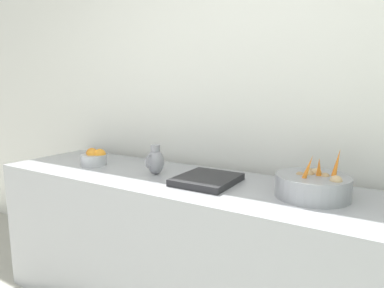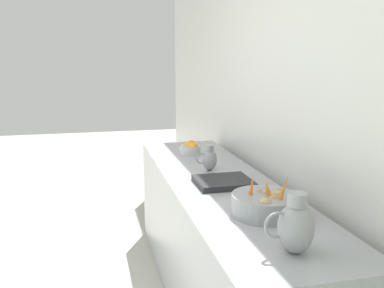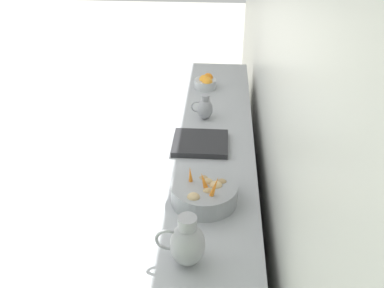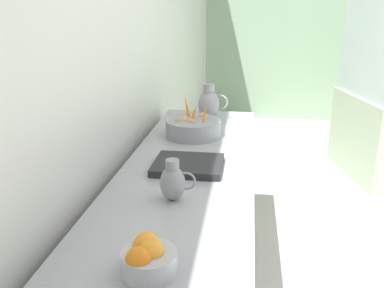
{
  "view_description": "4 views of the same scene",
  "coord_description": "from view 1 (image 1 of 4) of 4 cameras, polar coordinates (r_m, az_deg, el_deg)",
  "views": [
    {
      "loc": [
        0.02,
        0.73,
        1.37
      ],
      "look_at": [
        -1.46,
        -0.16,
        1.09
      ],
      "focal_mm": 30.69,
      "sensor_mm": 36.0,
      "label": 1
    },
    {
      "loc": [
        -0.72,
        2.34,
        1.65
      ],
      "look_at": [
        -1.37,
        -0.37,
        1.08
      ],
      "focal_mm": 39.81,
      "sensor_mm": 36.0,
      "label": 2
    },
    {
      "loc": [
        -1.62,
        2.21,
        2.3
      ],
      "look_at": [
        -1.46,
        0.01,
        0.95
      ],
      "focal_mm": 40.76,
      "sensor_mm": 36.0,
      "label": 3
    },
    {
      "loc": [
        -1.22,
        -2.0,
        1.64
      ],
      "look_at": [
        -1.49,
        -0.03,
        0.98
      ],
      "focal_mm": 38.8,
      "sensor_mm": 36.0,
      "label": 4
    }
  ],
  "objects": [
    {
      "name": "orange_bowl",
      "position": [
        2.31,
        -16.62,
        -2.25
      ],
      "size": [
        0.17,
        0.17,
        0.11
      ],
      "color": "#ADAFB5",
      "rests_on": "prep_counter"
    },
    {
      "name": "vegetable_colander",
      "position": [
        1.65,
        20.26,
        -6.76
      ],
      "size": [
        0.34,
        0.34,
        0.23
      ],
      "color": "gray",
      "rests_on": "prep_counter"
    },
    {
      "name": "metal_pitcher_short",
      "position": [
        1.98,
        -6.39,
        -2.93
      ],
      "size": [
        0.15,
        0.11,
        0.18
      ],
      "color": "gray",
      "rests_on": "prep_counter"
    },
    {
      "name": "prep_counter",
      "position": [
        2.01,
        0.14,
        -18.41
      ],
      "size": [
        0.66,
        2.61,
        0.87
      ],
      "primitive_type": "cube",
      "color": "#9EA0A5",
      "rests_on": "ground_plane"
    },
    {
      "name": "tile_wall_left",
      "position": [
        2.01,
        19.64,
        12.48
      ],
      "size": [
        0.1,
        7.71,
        3.0
      ],
      "primitive_type": "cube",
      "color": "silver",
      "rests_on": "ground_plane"
    },
    {
      "name": "counter_sink_basin",
      "position": [
        1.79,
        2.61,
        -6.19
      ],
      "size": [
        0.34,
        0.3,
        0.04
      ],
      "primitive_type": "cube",
      "color": "#232326",
      "rests_on": "prep_counter"
    }
  ]
}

